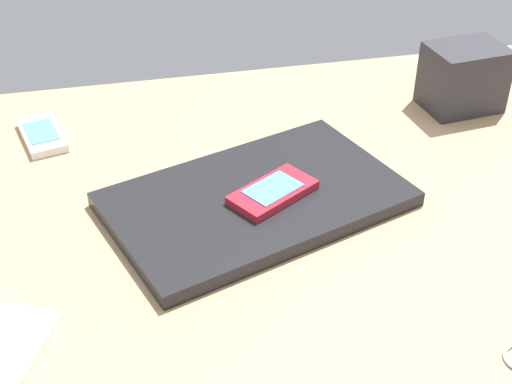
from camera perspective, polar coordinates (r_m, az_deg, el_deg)
desk_surface at (r=86.00cm, az=3.82°, el=-2.45°), size 120.00×80.00×3.00cm
laptop_closed at (r=85.50cm, az=0.00°, el=-0.59°), size 39.75×31.35×1.85cm
cell_phone_on_laptop at (r=84.18cm, az=1.36°, el=-0.01°), size 11.80×10.11×1.18cm
cell_phone_on_desk at (r=103.39cm, az=-16.86°, el=4.40°), size 7.36×11.31×1.30cm
desk_organizer at (r=109.89cm, az=16.35°, el=8.84°), size 11.73×9.50×9.55cm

